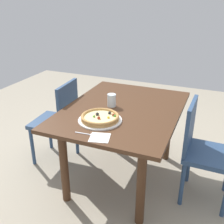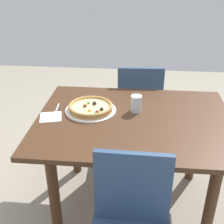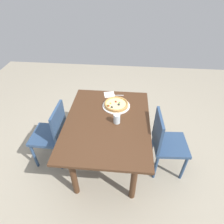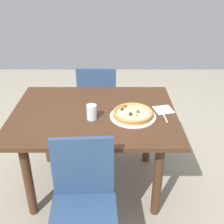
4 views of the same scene
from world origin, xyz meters
name	(u,v)px [view 3 (image 3 of 4)]	position (x,y,z in m)	size (l,w,h in m)	color
ground_plane	(108,160)	(0.00, 0.00, 0.00)	(6.00, 6.00, 0.00)	#9E937F
dining_table	(108,128)	(0.00, 0.00, 0.62)	(1.28, 0.98, 0.73)	#472B19
chair_near	(166,142)	(-0.03, -0.70, 0.48)	(0.42, 0.42, 0.88)	navy
chair_far	(52,133)	(-0.01, 0.70, 0.48)	(0.41, 0.41, 0.88)	navy
plate	(116,106)	(0.30, -0.08, 0.74)	(0.35, 0.35, 0.01)	white
pizza	(116,104)	(0.30, -0.08, 0.76)	(0.30, 0.30, 0.05)	#B78447
fork	(117,95)	(0.54, -0.07, 0.73)	(0.03, 0.17, 0.00)	silver
drinking_glass	(117,119)	(-0.01, -0.11, 0.79)	(0.08, 0.08, 0.11)	silver
napkin	(109,95)	(0.55, 0.03, 0.73)	(0.14, 0.14, 0.00)	white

